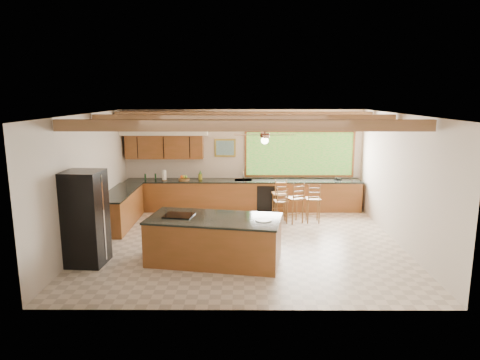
{
  "coord_description": "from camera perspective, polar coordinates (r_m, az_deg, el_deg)",
  "views": [
    {
      "loc": [
        -0.05,
        -9.62,
        3.41
      ],
      "look_at": [
        -0.09,
        0.8,
        1.34
      ],
      "focal_mm": 32.0,
      "sensor_mm": 36.0,
      "label": 1
    }
  ],
  "objects": [
    {
      "name": "bar_stool_d",
      "position": [
        11.71,
        9.78,
        -2.63
      ],
      "size": [
        0.39,
        0.39,
        1.08
      ],
      "rotation": [
        0.0,
        0.0,
        -0.01
      ],
      "color": "brown",
      "rests_on": "ground"
    },
    {
      "name": "island",
      "position": [
        8.96,
        -3.43,
        -7.92
      ],
      "size": [
        2.89,
        1.72,
        0.97
      ],
      "rotation": [
        0.0,
        0.0,
        -0.17
      ],
      "color": "brown",
      "rests_on": "ground"
    },
    {
      "name": "bar_stool_b",
      "position": [
        11.57,
        5.52,
        -2.97
      ],
      "size": [
        0.39,
        0.39,
        0.99
      ],
      "rotation": [
        0.0,
        0.0,
        0.11
      ],
      "color": "brown",
      "rests_on": "ground"
    },
    {
      "name": "room_shell",
      "position": [
        10.34,
        -0.45,
        4.58
      ],
      "size": [
        7.27,
        6.54,
        3.02
      ],
      "color": "beige",
      "rests_on": "ground"
    },
    {
      "name": "refrigerator",
      "position": [
        9.23,
        -19.95,
        -4.8
      ],
      "size": [
        0.81,
        0.79,
        1.94
      ],
      "rotation": [
        0.0,
        0.0,
        -0.08
      ],
      "color": "black",
      "rests_on": "ground"
    },
    {
      "name": "ground",
      "position": [
        10.21,
        0.49,
        -8.29
      ],
      "size": [
        7.2,
        7.2,
        0.0
      ],
      "primitive_type": "plane",
      "color": "beige",
      "rests_on": "ground"
    },
    {
      "name": "bar_stool_c",
      "position": [
        12.17,
        5.3,
        -1.91
      ],
      "size": [
        0.44,
        0.44,
        1.1
      ],
      "rotation": [
        0.0,
        0.0,
        0.13
      ],
      "color": "brown",
      "rests_on": "ground"
    },
    {
      "name": "counter_run",
      "position": [
        12.52,
        -3.32,
        -2.4
      ],
      "size": [
        7.12,
        3.1,
        1.23
      ],
      "color": "brown",
      "rests_on": "ground"
    },
    {
      "name": "bar_stool_a",
      "position": [
        11.58,
        7.35,
        -2.56
      ],
      "size": [
        0.54,
        0.54,
        1.13
      ],
      "rotation": [
        0.0,
        0.0,
        0.43
      ],
      "color": "brown",
      "rests_on": "ground"
    }
  ]
}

